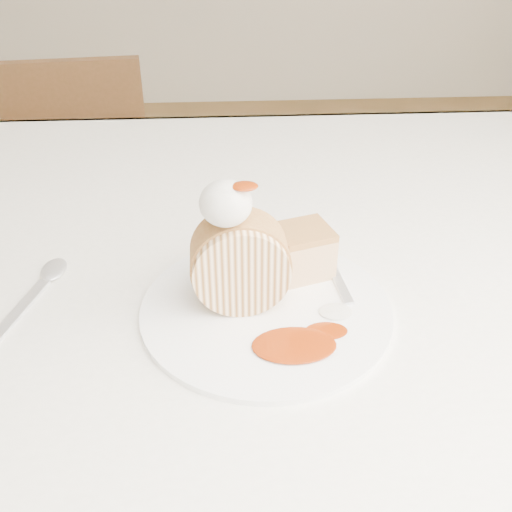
{
  "coord_description": "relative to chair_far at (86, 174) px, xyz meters",
  "views": [
    {
      "loc": [
        0.0,
        -0.42,
        1.13
      ],
      "look_at": [
        0.03,
        0.06,
        0.81
      ],
      "focal_mm": 40.0,
      "sensor_mm": 36.0,
      "label": 1
    }
  ],
  "objects": [
    {
      "name": "table",
      "position": [
        0.39,
        -0.86,
        0.22
      ],
      "size": [
        1.4,
        0.9,
        0.75
      ],
      "color": "white",
      "rests_on": "ground"
    },
    {
      "name": "caramel_pool",
      "position": [
        0.45,
        -1.07,
        0.31
      ],
      "size": [
        0.09,
        0.08,
        0.0
      ],
      "primitive_type": null,
      "rotation": [
        0.0,
        0.0,
        0.31
      ],
      "color": "maroon",
      "rests_on": "plate"
    },
    {
      "name": "chair_far",
      "position": [
        0.0,
        0.0,
        0.0
      ],
      "size": [
        0.4,
        0.4,
        0.78
      ],
      "rotation": [
        0.0,
        0.0,
        3.25
      ],
      "color": "brown",
      "rests_on": "ground"
    },
    {
      "name": "spoon",
      "position": [
        0.16,
        -1.01,
        0.31
      ],
      "size": [
        0.07,
        0.17,
        0.0
      ],
      "primitive_type": "cube",
      "rotation": [
        0.0,
        0.0,
        -0.26
      ],
      "color": "silver",
      "rests_on": "table"
    },
    {
      "name": "fork",
      "position": [
        0.51,
        -0.96,
        0.31
      ],
      "size": [
        0.04,
        0.16,
        0.0
      ],
      "primitive_type": "cube",
      "rotation": [
        0.0,
        0.0,
        0.11
      ],
      "color": "silver",
      "rests_on": "plate"
    },
    {
      "name": "caramel_drizzle",
      "position": [
        0.41,
        -1.01,
        0.46
      ],
      "size": [
        0.03,
        0.02,
        0.01
      ],
      "primitive_type": "ellipsoid",
      "color": "maroon",
      "rests_on": "whipped_cream"
    },
    {
      "name": "roulade_slice",
      "position": [
        0.4,
        -1.0,
        0.36
      ],
      "size": [
        0.1,
        0.06,
        0.1
      ],
      "primitive_type": "cylinder",
      "rotation": [
        1.57,
        0.0,
        0.04
      ],
      "color": "#FFDFB1",
      "rests_on": "plate"
    },
    {
      "name": "plate",
      "position": [
        0.43,
        -1.01,
        0.31
      ],
      "size": [
        0.33,
        0.33,
        0.01
      ],
      "primitive_type": "cylinder",
      "rotation": [
        0.0,
        0.0,
        0.31
      ],
      "color": "white",
      "rests_on": "table"
    },
    {
      "name": "cake_chunk",
      "position": [
        0.47,
        -0.95,
        0.34
      ],
      "size": [
        0.07,
        0.07,
        0.05
      ],
      "primitive_type": "cube",
      "rotation": [
        0.0,
        0.0,
        0.31
      ],
      "color": "#A67A3E",
      "rests_on": "plate"
    },
    {
      "name": "whipped_cream",
      "position": [
        0.39,
        -1.0,
        0.43
      ],
      "size": [
        0.05,
        0.05,
        0.04
      ],
      "primitive_type": "ellipsoid",
      "color": "white",
      "rests_on": "roulade_slice"
    }
  ]
}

